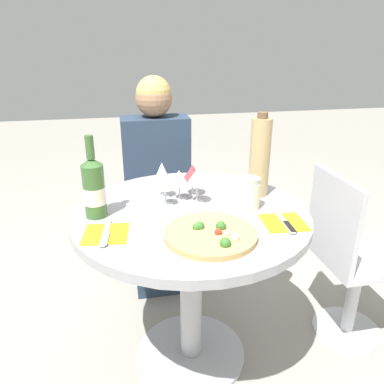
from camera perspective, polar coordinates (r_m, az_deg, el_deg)
ground_plane at (r=1.89m, az=-0.14°, el=-23.49°), size 12.00×12.00×0.00m
dining_table at (r=1.54m, az=-0.16°, el=-8.44°), size 0.92×0.92×0.73m
chair_behind_diner at (r=2.33m, az=-5.37°, el=-1.90°), size 0.37×0.37×0.83m
seated_diner at (r=2.16m, az=-5.12°, el=-0.11°), size 0.38×0.41×1.18m
chair_empty_side at (r=1.89m, az=22.82°, el=-9.74°), size 0.37×0.37×0.83m
pizza_large at (r=1.27m, az=2.95°, el=-6.45°), size 0.32×0.32×0.05m
wine_bottle at (r=1.42m, az=-14.72°, el=0.63°), size 0.08×0.08×0.31m
tall_carafe at (r=1.59m, az=10.29°, el=5.28°), size 0.09×0.09×0.35m
sugar_shaker at (r=1.48m, az=8.81°, el=-0.23°), size 0.08×0.08×0.13m
wine_glass_front_right at (r=1.50m, az=0.73°, el=2.28°), size 0.08×0.08×0.15m
wine_glass_back_left at (r=1.56m, az=-4.59°, el=3.00°), size 0.07×0.07×0.15m
wine_glass_back_right at (r=1.58m, az=0.05°, el=2.96°), size 0.08×0.08×0.14m
wine_glass_center at (r=1.53m, az=-1.98°, el=2.15°), size 0.08×0.08×0.13m
wine_glass_front_left at (r=1.48m, az=-4.15°, el=1.54°), size 0.06×0.06×0.14m
place_setting_left at (r=1.32m, az=-13.02°, el=-6.24°), size 0.17×0.19×0.01m
place_setting_right at (r=1.41m, az=13.87°, el=-4.54°), size 0.16×0.19×0.01m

